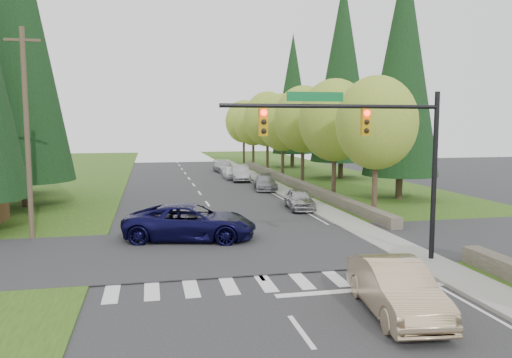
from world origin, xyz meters
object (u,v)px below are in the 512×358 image
object	(u,v)px
sedan_champagne	(396,288)
parked_car_b	(265,182)
parked_car_e	(224,167)
parked_car_c	(241,173)
suv_navy	(191,222)
parked_car_a	(299,199)
parked_car_d	(231,172)

from	to	relation	value
sedan_champagne	parked_car_b	distance (m)	27.77
sedan_champagne	parked_car_e	world-z (taller)	sedan_champagne
parked_car_b	parked_car_e	distance (m)	15.76
parked_car_c	suv_navy	bearing A→B (deg)	-100.10
parked_car_a	parked_car_d	world-z (taller)	parked_car_a
suv_navy	parked_car_c	world-z (taller)	suv_navy
suv_navy	parked_car_d	xyz separation A→B (m)	(6.23, 26.09, -0.22)
parked_car_a	parked_car_e	xyz separation A→B (m)	(-1.14, 25.55, -0.00)
parked_car_a	parked_car_d	size ratio (longest dim) A/B	1.03
parked_car_b	parked_car_d	world-z (taller)	parked_car_d
parked_car_b	parked_car_d	bearing A→B (deg)	106.28
sedan_champagne	parked_car_a	distance (m)	18.00
sedan_champagne	parked_car_d	world-z (taller)	sedan_champagne
sedan_champagne	parked_car_e	distance (m)	43.40
parked_car_c	parked_car_e	world-z (taller)	parked_car_c
parked_car_b	parked_car_c	xyz separation A→B (m)	(-0.81, 7.11, 0.14)
suv_navy	parked_car_e	xyz separation A→B (m)	(6.48, 32.72, -0.21)
parked_car_a	parked_car_b	size ratio (longest dim) A/B	0.90
sedan_champagne	parked_car_d	distance (m)	36.77
sedan_champagne	suv_navy	bearing A→B (deg)	122.39
parked_car_d	parked_car_c	bearing A→B (deg)	-73.02
parked_car_a	suv_navy	bearing A→B (deg)	-131.49
sedan_champagne	parked_car_d	bearing A→B (deg)	95.06
suv_navy	parked_car_b	xyz separation A→B (m)	(7.63, 17.00, -0.23)
parked_car_c	parked_car_d	distance (m)	2.08
parked_car_d	parked_car_e	world-z (taller)	parked_car_e
suv_navy	parked_car_e	distance (m)	33.35
sedan_champagne	parked_car_d	xyz separation A→B (m)	(1.13, 36.75, -0.14)
suv_navy	parked_car_b	world-z (taller)	suv_navy
parked_car_b	parked_car_e	xyz separation A→B (m)	(-1.14, 15.72, 0.03)
parked_car_c	parked_car_e	size ratio (longest dim) A/B	1.02
parked_car_c	parked_car_a	bearing A→B (deg)	-81.56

